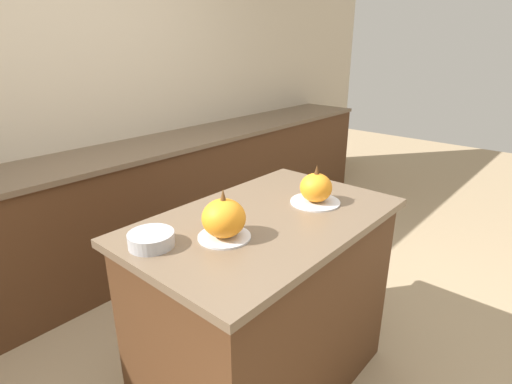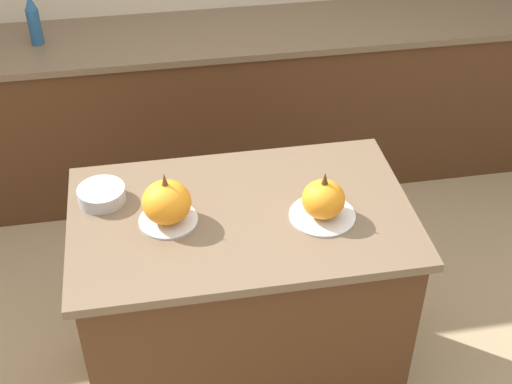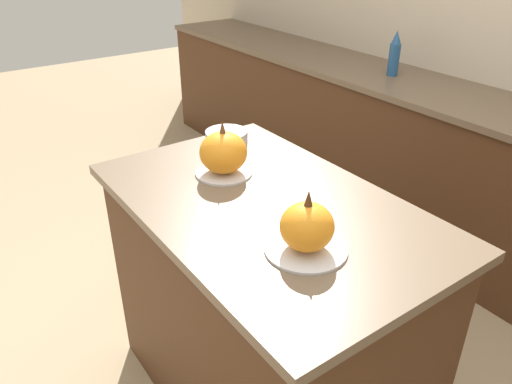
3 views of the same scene
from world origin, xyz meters
TOP-DOWN VIEW (x-y plane):
  - ground_plane at (0.00, 0.00)m, footprint 12.00×12.00m
  - wall_back at (0.00, 1.84)m, footprint 8.00×0.06m
  - kitchen_island at (0.00, 0.00)m, footprint 1.22×0.76m
  - back_counter at (0.00, 1.51)m, footprint 6.00×0.60m
  - pumpkin_cake_left at (-0.26, -0.00)m, footprint 0.21×0.21m
  - pumpkin_cake_right at (0.28, -0.07)m, footprint 0.24×0.24m
  - mixing_bowl at (-0.48, 0.16)m, footprint 0.17×0.17m

SIDE VIEW (x-z plane):
  - ground_plane at x=0.00m, z-range 0.00..0.00m
  - back_counter at x=0.00m, z-range 0.00..0.92m
  - kitchen_island at x=0.00m, z-range 0.00..0.93m
  - mixing_bowl at x=-0.48m, z-range 0.93..0.99m
  - pumpkin_cake_right at x=0.28m, z-range 0.91..1.09m
  - pumpkin_cake_left at x=-0.26m, z-range 0.91..1.11m
  - wall_back at x=0.00m, z-range 0.00..2.50m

